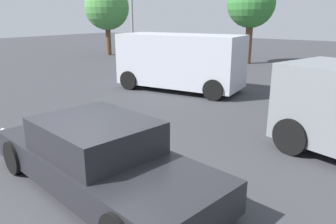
{
  "coord_description": "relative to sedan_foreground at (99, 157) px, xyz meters",
  "views": [
    {
      "loc": [
        4.2,
        -3.39,
        2.9
      ],
      "look_at": [
        0.28,
        2.13,
        0.9
      ],
      "focal_mm": 35.04,
      "sensor_mm": 36.0,
      "label": 1
    }
  ],
  "objects": [
    {
      "name": "tree_back_right",
      "position": [
        -14.44,
        14.54,
        2.9
      ],
      "size": [
        3.26,
        3.26,
        5.11
      ],
      "color": "brown",
      "rests_on": "ground_plane"
    },
    {
      "name": "ground_plane",
      "position": [
        -0.25,
        -0.14,
        -0.56
      ],
      "size": [
        80.0,
        80.0,
        0.0
      ],
      "primitive_type": "plane",
      "color": "#38383D"
    },
    {
      "name": "sedan_foreground",
      "position": [
        0.0,
        0.0,
        0.0
      ],
      "size": [
        4.9,
        2.5,
        1.22
      ],
      "rotation": [
        0.0,
        0.0,
        -0.17
      ],
      "color": "#232328",
      "rests_on": "ground_plane"
    },
    {
      "name": "tree_back_center",
      "position": [
        -3.96,
        16.22,
        3.01
      ],
      "size": [
        2.88,
        2.88,
        5.05
      ],
      "color": "brown",
      "rests_on": "ground_plane"
    },
    {
      "name": "pedestrian",
      "position": [
        2.23,
        6.15,
        0.35
      ],
      "size": [
        0.28,
        0.57,
        1.55
      ],
      "rotation": [
        0.0,
        0.0,
        3.05
      ],
      "color": "navy",
      "rests_on": "ground_plane"
    },
    {
      "name": "van_white",
      "position": [
        -3.21,
        7.38,
        0.63
      ],
      "size": [
        5.04,
        2.57,
        2.2
      ],
      "rotation": [
        0.0,
        0.0,
        3.24
      ],
      "color": "#B2B7C1",
      "rests_on": "ground_plane"
    }
  ]
}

